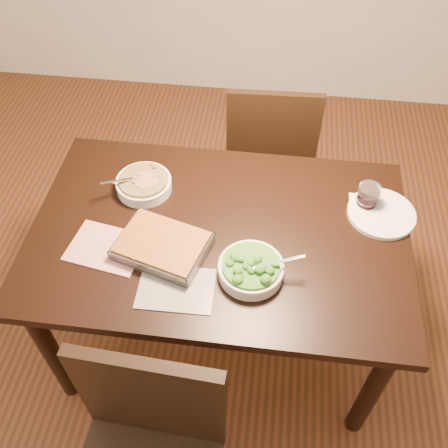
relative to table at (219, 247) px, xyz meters
name	(u,v)px	position (x,y,z in m)	size (l,w,h in m)	color
ground	(220,330)	(0.00, 0.00, -0.65)	(4.00, 4.00, 0.00)	#402612
table	(219,247)	(0.00, 0.00, 0.00)	(1.40, 0.90, 0.75)	black
magazine_a	(107,248)	(-0.39, -0.13, 0.10)	(0.26, 0.19, 0.01)	#A83038
magazine_b	(176,288)	(-0.11, -0.27, 0.10)	(0.26, 0.18, 0.00)	#212228
coaster	(365,205)	(0.54, 0.20, 0.10)	(0.12, 0.12, 0.00)	white
stew_bowl	(144,184)	(-0.32, 0.18, 0.13)	(0.22, 0.22, 0.09)	white
broccoli_bowl	(251,269)	(0.13, -0.18, 0.13)	(0.26, 0.23, 0.09)	white
baking_dish	(162,246)	(-0.19, -0.12, 0.12)	(0.36, 0.30, 0.06)	silver
wine_tumbler	(368,196)	(0.54, 0.20, 0.15)	(0.09, 0.09, 0.10)	black
dinner_plate	(381,213)	(0.60, 0.16, 0.10)	(0.26, 0.26, 0.02)	white
chair_far	(270,148)	(0.16, 0.78, -0.15)	(0.44, 0.44, 0.91)	black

